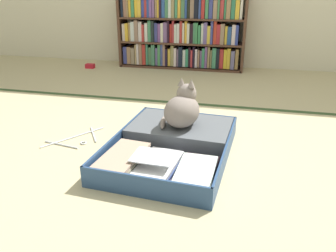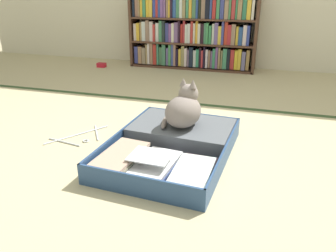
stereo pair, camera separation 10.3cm
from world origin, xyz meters
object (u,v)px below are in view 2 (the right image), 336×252
object	(u,v)px
black_cat	(184,109)
small_red_pouch	(102,65)
open_suitcase	(173,144)
clothes_hanger	(80,137)
bookshelf	(192,32)

from	to	relation	value
black_cat	small_red_pouch	bearing A→B (deg)	129.59
open_suitcase	clothes_hanger	size ratio (longest dim) A/B	2.43
black_cat	clothes_hanger	distance (m)	0.72
black_cat	small_red_pouch	xyz separation A→B (m)	(-1.45, 1.75, -0.20)
open_suitcase	small_red_pouch	bearing A→B (deg)	126.91
bookshelf	small_red_pouch	world-z (taller)	bookshelf
bookshelf	clothes_hanger	distance (m)	2.20
bookshelf	small_red_pouch	size ratio (longest dim) A/B	14.60
black_cat	bookshelf	bearing A→B (deg)	101.39
bookshelf	clothes_hanger	xyz separation A→B (m)	(-0.26, -2.15, -0.41)
black_cat	small_red_pouch	world-z (taller)	black_cat
small_red_pouch	open_suitcase	bearing A→B (deg)	-53.09
black_cat	clothes_hanger	bearing A→B (deg)	-170.36
open_suitcase	small_red_pouch	distance (m)	2.36
clothes_hanger	small_red_pouch	bearing A→B (deg)	112.54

